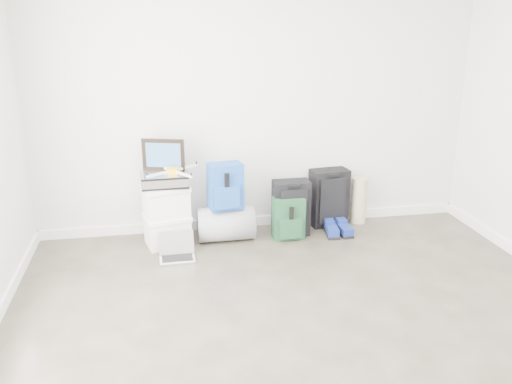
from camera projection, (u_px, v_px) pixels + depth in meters
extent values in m
plane|color=#312C24|center=(328.00, 365.00, 3.52)|extent=(5.00, 5.00, 0.00)
cube|color=silver|center=(257.00, 100.00, 5.43)|extent=(4.50, 0.02, 2.70)
cube|color=white|center=(257.00, 221.00, 5.82)|extent=(4.50, 0.02, 0.10)
cube|color=white|center=(168.00, 231.00, 5.33)|extent=(0.47, 0.40, 0.26)
cube|color=white|center=(167.00, 217.00, 5.28)|extent=(0.49, 0.43, 0.04)
cube|color=white|center=(166.00, 203.00, 5.23)|extent=(0.47, 0.40, 0.26)
cube|color=white|center=(165.00, 188.00, 5.19)|extent=(0.49, 0.43, 0.04)
cube|color=#B2B2B7|center=(165.00, 179.00, 5.16)|extent=(0.44, 0.33, 0.13)
cube|color=black|center=(163.00, 155.00, 5.19)|extent=(0.40, 0.14, 0.31)
cube|color=#2865A1|center=(163.00, 155.00, 5.17)|extent=(0.33, 0.10, 0.24)
cube|color=gold|center=(173.00, 171.00, 5.13)|extent=(0.12, 0.12, 0.05)
cube|color=white|center=(185.00, 168.00, 5.23)|extent=(0.26, 0.18, 0.02)
cube|color=white|center=(164.00, 168.00, 5.23)|extent=(0.18, 0.26, 0.02)
cube|color=white|center=(160.00, 174.00, 5.03)|extent=(0.26, 0.18, 0.02)
cube|color=white|center=(182.00, 174.00, 5.03)|extent=(0.18, 0.26, 0.02)
cylinder|color=#95989D|center=(226.00, 224.00, 5.41)|extent=(0.56, 0.35, 0.34)
cube|color=#174498|center=(225.00, 186.00, 5.27)|extent=(0.35, 0.25, 0.46)
cube|color=#174498|center=(227.00, 197.00, 5.19)|extent=(0.25, 0.10, 0.22)
cube|color=black|center=(291.00, 208.00, 5.53)|extent=(0.37, 0.22, 0.57)
cube|color=black|center=(294.00, 212.00, 5.42)|extent=(0.28, 0.03, 0.46)
cube|color=black|center=(294.00, 186.00, 5.34)|extent=(0.11, 0.02, 0.02)
cube|color=#14371F|center=(288.00, 218.00, 5.45)|extent=(0.31, 0.19, 0.43)
cube|color=#14371F|center=(291.00, 228.00, 5.38)|extent=(0.23, 0.07, 0.20)
cube|color=black|center=(329.00, 197.00, 5.77)|extent=(0.42, 0.27, 0.61)
cube|color=black|center=(332.00, 201.00, 5.66)|extent=(0.29, 0.07, 0.49)
cube|color=black|center=(334.00, 175.00, 5.57)|extent=(0.14, 0.05, 0.03)
cube|color=black|center=(332.00, 233.00, 5.59)|extent=(0.16, 0.31, 0.03)
cube|color=#19389B|center=(332.00, 229.00, 5.57)|extent=(0.15, 0.30, 0.07)
cube|color=black|center=(344.00, 233.00, 5.61)|extent=(0.13, 0.30, 0.03)
cube|color=#19389B|center=(344.00, 228.00, 5.59)|extent=(0.12, 0.29, 0.07)
cylinder|color=tan|center=(359.00, 200.00, 5.85)|extent=(0.16, 0.16, 0.50)
cube|color=#B5B5B9|center=(177.00, 259.00, 5.02)|extent=(0.33, 0.23, 0.02)
cube|color=black|center=(177.00, 258.00, 5.02)|extent=(0.29, 0.15, 0.00)
cube|color=black|center=(176.00, 242.00, 5.09)|extent=(0.33, 0.02, 0.22)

